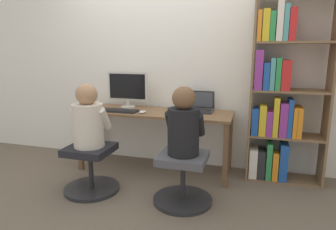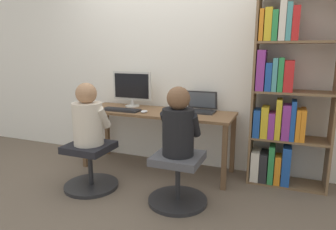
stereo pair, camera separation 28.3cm
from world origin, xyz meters
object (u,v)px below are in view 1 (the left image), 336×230
(laptop, at_px, (198,107))
(bookshelf, at_px, (279,96))
(keyboard, at_px, (118,111))
(person_at_laptop, at_px, (184,125))
(person_at_monitor, at_px, (88,119))
(office_chair_right, at_px, (183,178))
(desktop_monitor, at_px, (127,89))
(office_chair_left, at_px, (91,168))

(laptop, height_order, bookshelf, bookshelf)
(keyboard, distance_m, person_at_laptop, 1.05)
(laptop, bearing_deg, person_at_monitor, -137.54)
(bookshelf, bearing_deg, office_chair_right, -137.07)
(laptop, xyz_separation_m, bookshelf, (0.87, -0.03, 0.17))
(desktop_monitor, xyz_separation_m, office_chair_right, (0.91, -0.82, -0.71))
(office_chair_left, bearing_deg, person_at_monitor, 90.00)
(office_chair_left, xyz_separation_m, bookshelf, (1.80, 0.82, 0.69))
(laptop, relative_size, keyboard, 0.78)
(laptop, xyz_separation_m, keyboard, (-0.88, -0.29, -0.04))
(person_at_monitor, bearing_deg, office_chair_left, -90.00)
(office_chair_right, distance_m, bookshelf, 1.35)
(office_chair_left, bearing_deg, bookshelf, 24.52)
(keyboard, relative_size, office_chair_left, 0.82)
(desktop_monitor, height_order, laptop, desktop_monitor)
(desktop_monitor, xyz_separation_m, person_at_monitor, (-0.05, -0.85, -0.20))
(keyboard, height_order, bookshelf, bookshelf)
(desktop_monitor, xyz_separation_m, bookshelf, (1.75, -0.03, -0.02))
(keyboard, height_order, office_chair_right, keyboard)
(desktop_monitor, height_order, keyboard, desktop_monitor)
(laptop, xyz_separation_m, person_at_monitor, (-0.93, -0.85, -0.02))
(office_chair_left, bearing_deg, keyboard, 84.88)
(desktop_monitor, bearing_deg, office_chair_left, -93.15)
(desktop_monitor, relative_size, office_chair_left, 0.92)
(laptop, distance_m, office_chair_left, 1.36)
(person_at_monitor, distance_m, bookshelf, 1.98)
(office_chair_right, height_order, person_at_monitor, person_at_monitor)
(person_at_laptop, bearing_deg, person_at_monitor, -177.94)
(desktop_monitor, height_order, person_at_laptop, desktop_monitor)
(bookshelf, bearing_deg, person_at_laptop, -137.22)
(person_at_monitor, xyz_separation_m, bookshelf, (1.80, 0.82, 0.19))
(office_chair_right, bearing_deg, bookshelf, 42.93)
(desktop_monitor, distance_m, person_at_laptop, 1.23)
(office_chair_left, xyz_separation_m, office_chair_right, (0.95, 0.03, 0.00))
(desktop_monitor, xyz_separation_m, person_at_laptop, (0.91, -0.81, -0.20))
(person_at_monitor, bearing_deg, office_chair_right, 1.82)
(person_at_laptop, xyz_separation_m, bookshelf, (0.85, 0.78, 0.18))
(keyboard, distance_m, office_chair_left, 0.75)
(person_at_monitor, bearing_deg, desktop_monitor, 86.84)
(bookshelf, bearing_deg, keyboard, -171.67)
(laptop, xyz_separation_m, office_chair_left, (-0.93, -0.85, -0.53))
(keyboard, height_order, person_at_monitor, person_at_monitor)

